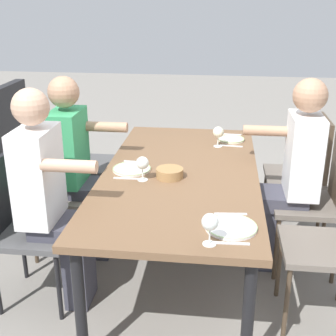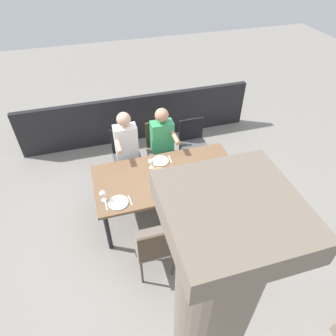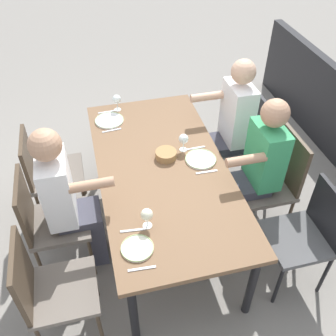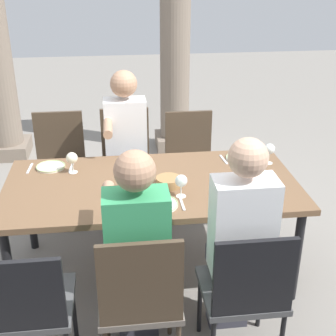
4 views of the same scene
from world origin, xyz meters
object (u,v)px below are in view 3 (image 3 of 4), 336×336
object	(u,v)px
diner_guest_third	(69,199)
wine_glass_0	(147,215)
chair_west_south	(308,232)
diner_woman_green	(229,125)
dining_table	(162,173)
bread_basket	(166,155)
chair_east_south	(247,139)
wine_glass_1	(184,139)
diner_man_white	(256,167)
chair_mid_north	(47,219)
plate_1	(201,159)
chair_west_north	(48,287)
plate_0	(137,248)
plate_2	(109,120)
chair_mid_south	(274,178)
wine_glass_2	(117,99)
chair_east_north	(47,171)

from	to	relation	value
diner_guest_third	wine_glass_0	xyz separation A→B (m)	(-0.39, -0.50, 0.13)
chair_west_south	diner_woman_green	size ratio (longest dim) A/B	0.67
dining_table	bread_basket	distance (m)	0.15
chair_east_south	wine_glass_1	bearing A→B (deg)	109.65
diner_man_white	diner_guest_third	distance (m)	1.46
chair_mid_north	diner_woman_green	distance (m)	1.74
diner_man_white	plate_1	bearing A→B (deg)	68.65
chair_west_north	chair_mid_north	xyz separation A→B (m)	(0.57, -0.00, 0.02)
dining_table	plate_0	bearing A→B (deg)	155.06
diner_guest_third	plate_2	size ratio (longest dim) A/B	5.13
diner_guest_third	wine_glass_0	distance (m)	0.65
chair_east_south	bread_basket	bearing A→B (deg)	109.87
chair_mid_north	wine_glass_0	world-z (taller)	chair_mid_north
chair_mid_south	diner_guest_third	distance (m)	1.66
chair_mid_north	diner_man_white	world-z (taller)	diner_man_white
plate_1	wine_glass_2	size ratio (longest dim) A/B	1.59
chair_mid_south	wine_glass_0	bearing A→B (deg)	109.08
chair_east_south	wine_glass_0	world-z (taller)	chair_east_south
chair_east_south	plate_1	bearing A→B (deg)	124.21
dining_table	diner_woman_green	size ratio (longest dim) A/B	1.49
diner_woman_green	diner_guest_third	xyz separation A→B (m)	(-0.57, 1.45, -0.00)
chair_west_south	chair_east_south	bearing A→B (deg)	-0.23
chair_mid_north	diner_guest_third	xyz separation A→B (m)	(-0.00, -0.19, 0.17)
diner_man_white	wine_glass_0	xyz separation A→B (m)	(-0.39, 0.96, 0.14)
chair_west_north	plate_2	xyz separation A→B (m)	(1.44, -0.60, 0.21)
chair_west_north	chair_east_south	size ratio (longest dim) A/B	1.02
chair_east_north	diner_man_white	size ratio (longest dim) A/B	0.68
wine_glass_1	bread_basket	distance (m)	0.19
chair_west_south	chair_east_south	world-z (taller)	chair_east_south
plate_1	diner_woman_green	bearing A→B (deg)	-44.39
wine_glass_1	plate_2	world-z (taller)	wine_glass_1
diner_man_white	chair_east_south	bearing A→B (deg)	-18.28
chair_west_south	wine_glass_1	bearing A→B (deg)	38.09
plate_1	chair_west_north	bearing A→B (deg)	120.47
diner_guest_third	wine_glass_2	bearing A→B (deg)	-26.09
plate_0	plate_2	xyz separation A→B (m)	(1.44, -0.01, -0.00)
wine_glass_0	plate_2	size ratio (longest dim) A/B	0.59
chair_mid_south	bread_basket	world-z (taller)	chair_mid_south
chair_mid_north	diner_man_white	size ratio (longest dim) A/B	0.72
chair_east_south	diner_guest_third	size ratio (longest dim) A/B	0.69
chair_west_north	chair_east_south	world-z (taller)	chair_west_north
diner_woman_green	plate_1	xyz separation A→B (m)	(-0.41, 0.40, 0.02)
chair_mid_north	chair_mid_south	size ratio (longest dim) A/B	0.99
chair_mid_north	bread_basket	world-z (taller)	chair_mid_north
wine_glass_0	bread_basket	bearing A→B (deg)	-23.78
chair_east_south	plate_0	world-z (taller)	chair_east_south
chair_west_south	wine_glass_0	distance (m)	1.20
wine_glass_0	wine_glass_1	world-z (taller)	same
chair_east_north	wine_glass_2	distance (m)	0.90
dining_table	chair_mid_south	xyz separation A→B (m)	(-0.14, -0.92, -0.13)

